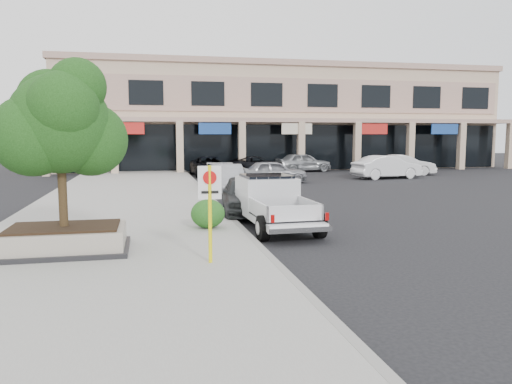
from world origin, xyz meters
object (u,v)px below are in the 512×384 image
no_parking_sign (210,200)px  curb_car_c (225,175)px  curb_car_a (246,195)px  curb_car_d (209,166)px  lot_car_a (274,172)px  lot_car_e (303,162)px  curb_car_b (227,179)px  lot_car_f (403,165)px  lot_car_c (393,167)px  lot_car_d (257,164)px  planter_tree (66,125)px  lot_car_b (387,167)px  planter (65,239)px  pickup_truck (274,203)px

no_parking_sign → curb_car_c: 18.36m
curb_car_a → curb_car_d: 18.11m
lot_car_a → lot_car_e: (4.78, 8.80, 0.07)m
curb_car_b → lot_car_f: bearing=32.4°
lot_car_c → lot_car_d: 10.76m
lot_car_f → lot_car_e: bearing=67.4°
no_parking_sign → lot_car_f: bearing=53.0°
planter_tree → curb_car_b: bearing=64.6°
lot_car_f → curb_car_b: bearing=133.3°
planter_tree → lot_car_b: (18.67, 19.26, -2.59)m
lot_car_e → lot_car_f: lot_car_e is taller
planter → curb_car_a: 8.29m
lot_car_b → lot_car_f: lot_car_b is taller
curb_car_a → lot_car_f: (15.63, 16.21, 0.00)m
no_parking_sign → lot_car_e: no_parking_sign is taller
lot_car_d → lot_car_e: 4.01m
no_parking_sign → pickup_truck: bearing=59.3°
no_parking_sign → lot_car_a: no_parking_sign is taller
lot_car_a → lot_car_d: lot_car_a is taller
no_parking_sign → lot_car_d: no_parking_sign is taller
curb_car_a → lot_car_e: size_ratio=0.96×
lot_car_b → lot_car_e: (-3.93, 7.37, -0.01)m
curb_car_a → curb_car_d: size_ratio=0.86×
planter_tree → no_parking_sign: bearing=-30.6°
curb_car_b → lot_car_a: (3.82, 4.86, -0.03)m
planter → lot_car_f: size_ratio=0.67×
planter_tree → planter: bearing=-131.0°
curb_car_d → lot_car_f: 15.01m
no_parking_sign → curb_car_d: (3.09, 25.78, -0.89)m
planter_tree → pickup_truck: planter_tree is taller
planter → pickup_truck: bearing=23.6°
curb_car_a → lot_car_e: lot_car_e is taller
lot_car_b → lot_car_d: bearing=39.2°
curb_car_b → lot_car_a: bearing=53.9°
no_parking_sign → curb_car_b: size_ratio=0.49×
planter → lot_car_f: (21.52, 22.03, 0.31)m
lot_car_f → lot_car_b: bearing=146.9°
lot_car_a → lot_car_e: bearing=-28.7°
curb_car_c → lot_car_d: (4.27, 10.42, -0.02)m
planter → pickup_truck: 6.85m
lot_car_b → no_parking_sign: bearing=135.8°
planter_tree → lot_car_f: (21.39, 21.88, -2.63)m
planter → curb_car_c: (6.61, 16.21, 0.22)m
lot_car_b → curb_car_a: bearing=127.9°
lot_car_d → lot_car_e: size_ratio=1.03×
curb_car_b → curb_car_c: curb_car_b is taller
no_parking_sign → lot_car_b: 26.20m
curb_car_c → lot_car_e: bearing=52.8°
pickup_truck → curb_car_d: size_ratio=1.04×
planter → curb_car_d: 24.82m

